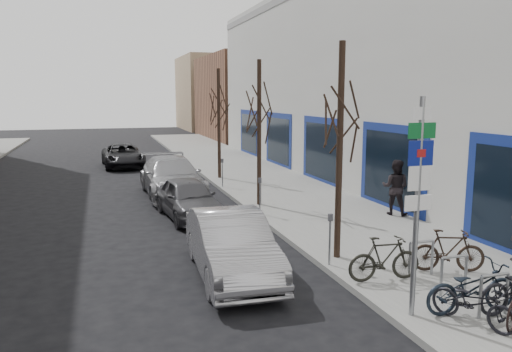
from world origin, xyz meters
TOP-DOWN VIEW (x-y plane):
  - ground at (0.00, 0.00)m, footprint 120.00×120.00m
  - sidewalk_east at (4.50, 10.00)m, footprint 5.00×70.00m
  - commercial_building at (17.00, 16.00)m, footprint 20.00×32.00m
  - brick_building_far at (13.00, 40.00)m, footprint 12.00×14.00m
  - tan_building_far at (13.50, 55.00)m, footprint 13.00×12.00m
  - highway_sign_pole at (2.40, -0.01)m, footprint 0.55×0.10m
  - bike_rack at (3.80, 0.60)m, footprint 0.66×2.26m
  - tree_near at (2.60, 3.50)m, footprint 1.80×1.80m
  - tree_mid at (2.60, 10.00)m, footprint 1.80×1.80m
  - tree_far at (2.60, 16.50)m, footprint 1.80×1.80m
  - meter_front at (2.15, 3.00)m, footprint 0.10×0.08m
  - meter_mid at (2.15, 8.50)m, footprint 0.10×0.08m
  - meter_back at (2.15, 14.00)m, footprint 0.10×0.08m
  - bike_near_left at (3.20, -0.67)m, footprint 1.06×1.63m
  - bike_mid_curb at (3.52, -0.25)m, footprint 1.93×0.71m
  - bike_mid_inner at (2.85, 1.69)m, footprint 1.74×0.66m
  - bike_far_inner at (4.57, 1.76)m, footprint 1.76×1.09m
  - parked_car_front at (-0.20, 3.40)m, footprint 1.79×4.62m
  - parked_car_mid at (-0.20, 9.31)m, footprint 2.05×4.24m
  - parked_car_back at (-0.20, 13.33)m, footprint 2.42×5.67m
  - lane_car at (-1.77, 22.92)m, footprint 2.47×4.95m
  - pedestrian_far at (6.56, 7.06)m, footprint 0.85×0.84m

SIDE VIEW (x-z plane):
  - ground at x=0.00m, z-range 0.00..0.00m
  - sidewalk_east at x=4.50m, z-range 0.00..0.15m
  - bike_near_left at x=3.20m, z-range 0.15..1.11m
  - bike_rack at x=3.80m, z-range 0.24..1.07m
  - bike_far_inner at x=4.57m, z-range 0.15..1.18m
  - bike_mid_inner at x=2.85m, z-range 0.15..1.18m
  - lane_car at x=-1.77m, z-range 0.00..1.35m
  - parked_car_mid at x=-0.20m, z-range 0.00..1.39m
  - bike_mid_curb at x=3.52m, z-range 0.15..1.30m
  - parked_car_front at x=-0.20m, z-range 0.00..1.50m
  - parked_car_back at x=-0.20m, z-range 0.00..1.63m
  - meter_front at x=2.15m, z-range 0.28..1.55m
  - meter_mid at x=2.15m, z-range 0.28..1.55m
  - meter_back at x=2.15m, z-range 0.28..1.55m
  - pedestrian_far at x=6.56m, z-range 0.15..2.08m
  - highway_sign_pole at x=2.40m, z-range 0.36..4.56m
  - brick_building_far at x=13.00m, z-range 0.00..8.00m
  - tree_near at x=2.60m, z-range 1.35..6.85m
  - tree_mid at x=2.60m, z-range 1.35..6.85m
  - tree_far at x=2.60m, z-range 1.35..6.85m
  - tan_building_far at x=13.50m, z-range 0.00..9.00m
  - commercial_building at x=17.00m, z-range 0.00..10.00m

